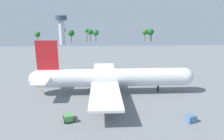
{
  "coord_description": "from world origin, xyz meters",
  "views": [
    {
      "loc": [
        -3.51,
        -68.72,
        27.39
      ],
      "look_at": [
        0.0,
        0.0,
        8.68
      ],
      "focal_mm": 32.27,
      "sensor_mm": 36.0,
      "label": 1
    }
  ],
  "objects_px": {
    "safety_cone_nose": "(182,90)",
    "control_tower": "(62,27)",
    "cargo_container_fore": "(191,119)",
    "cargo_airplane": "(112,78)",
    "catering_truck": "(69,117)",
    "pushback_tractor": "(104,69)",
    "safety_cone_tail": "(41,90)"
  },
  "relations": [
    {
      "from": "catering_truck",
      "to": "safety_cone_tail",
      "type": "height_order",
      "value": "catering_truck"
    },
    {
      "from": "cargo_container_fore",
      "to": "safety_cone_nose",
      "type": "relative_size",
      "value": 3.76
    },
    {
      "from": "safety_cone_tail",
      "to": "control_tower",
      "type": "relative_size",
      "value": 0.03
    },
    {
      "from": "cargo_airplane",
      "to": "safety_cone_tail",
      "type": "relative_size",
      "value": 70.29
    },
    {
      "from": "cargo_container_fore",
      "to": "safety_cone_nose",
      "type": "xyz_separation_m",
      "value": [
        6.77,
        22.86,
        -0.58
      ]
    },
    {
      "from": "cargo_airplane",
      "to": "catering_truck",
      "type": "height_order",
      "value": "cargo_airplane"
    },
    {
      "from": "pushback_tractor",
      "to": "cargo_container_fore",
      "type": "bearing_deg",
      "value": -66.38
    },
    {
      "from": "safety_cone_nose",
      "to": "safety_cone_tail",
      "type": "height_order",
      "value": "safety_cone_tail"
    },
    {
      "from": "safety_cone_tail",
      "to": "safety_cone_nose",
      "type": "bearing_deg",
      "value": -2.51
    },
    {
      "from": "safety_cone_nose",
      "to": "control_tower",
      "type": "relative_size",
      "value": 0.03
    },
    {
      "from": "pushback_tractor",
      "to": "catering_truck",
      "type": "xyz_separation_m",
      "value": [
        -10.02,
        -48.87,
        -0.12
      ]
    },
    {
      "from": "cargo_airplane",
      "to": "pushback_tractor",
      "type": "height_order",
      "value": "cargo_airplane"
    },
    {
      "from": "catering_truck",
      "to": "cargo_container_fore",
      "type": "relative_size",
      "value": 1.44
    },
    {
      "from": "pushback_tractor",
      "to": "safety_cone_tail",
      "type": "relative_size",
      "value": 4.6
    },
    {
      "from": "safety_cone_nose",
      "to": "control_tower",
      "type": "bearing_deg",
      "value": 117.98
    },
    {
      "from": "cargo_container_fore",
      "to": "safety_cone_tail",
      "type": "relative_size",
      "value": 3.57
    },
    {
      "from": "safety_cone_nose",
      "to": "cargo_container_fore",
      "type": "bearing_deg",
      "value": -106.49
    },
    {
      "from": "safety_cone_nose",
      "to": "control_tower",
      "type": "xyz_separation_m",
      "value": [
        -67.92,
        127.86,
        16.75
      ]
    },
    {
      "from": "safety_cone_tail",
      "to": "control_tower",
      "type": "distance_m",
      "value": 127.52
    },
    {
      "from": "safety_cone_tail",
      "to": "cargo_airplane",
      "type": "bearing_deg",
      "value": -7.2
    },
    {
      "from": "pushback_tractor",
      "to": "control_tower",
      "type": "xyz_separation_m",
      "value": [
        -38.77,
        99.55,
        15.96
      ]
    },
    {
      "from": "cargo_airplane",
      "to": "safety_cone_nose",
      "type": "xyz_separation_m",
      "value": [
        26.62,
        1.02,
        -5.37
      ]
    },
    {
      "from": "cargo_airplane",
      "to": "control_tower",
      "type": "bearing_deg",
      "value": 107.77
    },
    {
      "from": "pushback_tractor",
      "to": "safety_cone_tail",
      "type": "height_order",
      "value": "pushback_tractor"
    },
    {
      "from": "cargo_airplane",
      "to": "safety_cone_tail",
      "type": "bearing_deg",
      "value": 172.8
    },
    {
      "from": "catering_truck",
      "to": "safety_cone_nose",
      "type": "height_order",
      "value": "catering_truck"
    },
    {
      "from": "cargo_airplane",
      "to": "catering_truck",
      "type": "bearing_deg",
      "value": -122.7
    },
    {
      "from": "cargo_airplane",
      "to": "control_tower",
      "type": "relative_size",
      "value": 2.14
    },
    {
      "from": "pushback_tractor",
      "to": "catering_truck",
      "type": "bearing_deg",
      "value": -101.59
    },
    {
      "from": "cargo_container_fore",
      "to": "control_tower",
      "type": "relative_size",
      "value": 0.11
    },
    {
      "from": "cargo_container_fore",
      "to": "catering_truck",
      "type": "bearing_deg",
      "value": 175.94
    },
    {
      "from": "cargo_airplane",
      "to": "safety_cone_tail",
      "type": "xyz_separation_m",
      "value": [
        -26.39,
        3.34,
        -5.34
      ]
    }
  ]
}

